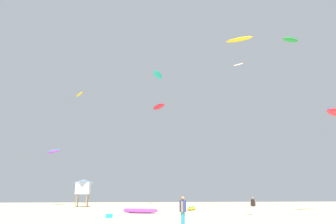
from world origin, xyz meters
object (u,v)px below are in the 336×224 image
Objects in this scene: kite_aloft_4 at (238,65)px; kite_aloft_5 at (290,40)px; kite_aloft_7 at (336,113)px; cooler_box at (109,216)px; kite_grounded_near at (140,211)px; lifeguard_tower at (83,186)px; kite_aloft_0 at (159,107)px; kite_aloft_3 at (54,151)px; kite_aloft_1 at (158,75)px; kite_aloft_6 at (239,39)px; person_midground at (253,204)px; kite_grounded_mid at (192,208)px; kite_aloft_2 at (79,94)px; person_foreground at (183,209)px.

kite_aloft_4 is 0.78× the size of kite_aloft_5.
cooler_box is at bearing -173.02° from kite_aloft_7.
lifeguard_tower is at bearing 118.51° from kite_grounded_near.
kite_aloft_0 is 20.41m from kite_aloft_3.
kite_aloft_1 is 15.00m from kite_aloft_6.
person_midground is at bearing -112.42° from kite_aloft_6.
kite_aloft_4 is at bearing 44.98° from kite_grounded_mid.
kite_grounded_mid is 0.83× the size of kite_aloft_0.
lifeguard_tower reaches higher than kite_grounded_mid.
kite_aloft_5 is (31.66, -19.79, 2.45)m from kite_aloft_2.
kite_aloft_2 is at bearing 150.35° from kite_aloft_6.
person_midground is 0.51× the size of kite_aloft_2.
kite_aloft_3 is at bearing 141.79° from lifeguard_tower.
cooler_box is at bearing -132.38° from kite_aloft_4.
kite_aloft_0 is (-2.88, 15.21, 17.87)m from kite_grounded_mid.
person_midground is at bearing -174.34° from kite_aloft_7.
kite_aloft_0 is (6.43, 26.64, 17.90)m from cooler_box.
kite_aloft_1 is at bearing -2.14° from lifeguard_tower.
kite_aloft_5 is at bearing -49.17° from kite_aloft_0.
kite_aloft_2 reaches higher than kite_aloft_0.
kite_aloft_4 is at bearing 10.96° from kite_aloft_1.
kite_aloft_2 is 0.79× the size of kite_aloft_3.
kite_aloft_4 reaches higher than kite_aloft_0.
cooler_box is 0.14× the size of kite_aloft_3.
kite_grounded_near reaches higher than cooler_box.
cooler_box is 0.14× the size of kite_aloft_7.
person_foreground is 32.07m from kite_aloft_5.
kite_aloft_0 reaches higher than kite_aloft_7.
kite_aloft_1 is at bearing 74.72° from cooler_box.
cooler_box is at bearing -35.02° from person_foreground.
lifeguard_tower is 2.09× the size of kite_aloft_4.
kite_aloft_1 reaches higher than kite_aloft_3.
kite_aloft_6 is at bearing -110.25° from kite_aloft_4.
cooler_box is (-2.75, -5.89, -0.06)m from kite_grounded_near.
kite_grounded_near is at bearing 172.43° from kite_aloft_7.
kite_aloft_2 is 11.52m from kite_aloft_3.
kite_aloft_0 reaches higher than person_foreground.
kite_aloft_6 is (-5.39, 4.83, 2.48)m from kite_aloft_5.
person_foreground is 19.83m from kite_grounded_mid.
person_foreground is 12.96m from person_midground.
lifeguard_tower is at bearing 148.66° from kite_aloft_7.
person_midground is 26.57m from kite_aloft_6.
person_foreground is 0.48× the size of kite_aloft_1.
kite_aloft_1 is 15.81m from kite_aloft_2.
kite_aloft_3 is at bearing -163.88° from kite_aloft_2.
kite_aloft_6 reaches higher than kite_aloft_0.
kite_aloft_4 is 0.47× the size of kite_aloft_6.
kite_aloft_2 is 1.60× the size of kite_aloft_4.
kite_aloft_5 reaches higher than lifeguard_tower.
cooler_box is 0.13× the size of kite_aloft_6.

